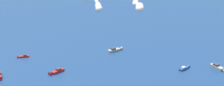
{
  "coord_description": "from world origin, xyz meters",
  "views": [
    {
      "loc": [
        -105.17,
        -120.23,
        84.58
      ],
      "look_at": [
        0.61,
        0.98,
        26.12
      ],
      "focal_mm": 69.68,
      "sensor_mm": 36.0,
      "label": 1
    }
  ],
  "objects_px": {
    "motorboat_inshore": "(56,72)",
    "motorboat_trailing": "(0,76)",
    "motorboat_near_centre": "(219,68)",
    "motorboat_ahead": "(185,68)",
    "motorboat_outer_ring_a": "(23,56)",
    "motorboat_outer_ring_b": "(116,50)"
  },
  "relations": [
    {
      "from": "motorboat_outer_ring_b",
      "to": "motorboat_near_centre",
      "type": "bearing_deg",
      "value": -67.73
    },
    {
      "from": "motorboat_inshore",
      "to": "motorboat_outer_ring_b",
      "type": "distance_m",
      "value": 41.58
    },
    {
      "from": "motorboat_ahead",
      "to": "motorboat_near_centre",
      "type": "bearing_deg",
      "value": -41.84
    },
    {
      "from": "motorboat_near_centre",
      "to": "motorboat_inshore",
      "type": "distance_m",
      "value": 79.33
    },
    {
      "from": "motorboat_trailing",
      "to": "motorboat_outer_ring_b",
      "type": "xyz_separation_m",
      "value": [
        64.08,
        -9.96,
        0.04
      ]
    },
    {
      "from": "motorboat_outer_ring_a",
      "to": "motorboat_outer_ring_b",
      "type": "height_order",
      "value": "motorboat_outer_ring_b"
    },
    {
      "from": "motorboat_near_centre",
      "to": "motorboat_outer_ring_b",
      "type": "relative_size",
      "value": 1.11
    },
    {
      "from": "motorboat_inshore",
      "to": "motorboat_trailing",
      "type": "height_order",
      "value": "motorboat_inshore"
    },
    {
      "from": "motorboat_outer_ring_a",
      "to": "motorboat_near_centre",
      "type": "bearing_deg",
      "value": -50.06
    },
    {
      "from": "motorboat_near_centre",
      "to": "motorboat_trailing",
      "type": "bearing_deg",
      "value": 144.05
    },
    {
      "from": "motorboat_near_centre",
      "to": "motorboat_inshore",
      "type": "xyz_separation_m",
      "value": [
        -62.71,
        48.59,
        -0.08
      ]
    },
    {
      "from": "motorboat_near_centre",
      "to": "motorboat_trailing",
      "type": "distance_m",
      "value": 105.42
    },
    {
      "from": "motorboat_ahead",
      "to": "motorboat_outer_ring_a",
      "type": "bearing_deg",
      "value": 128.33
    },
    {
      "from": "motorboat_inshore",
      "to": "motorboat_trailing",
      "type": "bearing_deg",
      "value": 149.57
    },
    {
      "from": "motorboat_trailing",
      "to": "motorboat_ahead",
      "type": "xyz_separation_m",
      "value": [
        73.04,
        -50.87,
        -0.09
      ]
    },
    {
      "from": "motorboat_inshore",
      "to": "motorboat_outer_ring_a",
      "type": "distance_m",
      "value": 28.37
    },
    {
      "from": "motorboat_inshore",
      "to": "motorboat_outer_ring_b",
      "type": "bearing_deg",
      "value": 4.6
    },
    {
      "from": "motorboat_inshore",
      "to": "motorboat_outer_ring_a",
      "type": "xyz_separation_m",
      "value": [
        -1.69,
        28.32,
        -0.18
      ]
    },
    {
      "from": "motorboat_near_centre",
      "to": "motorboat_ahead",
      "type": "bearing_deg",
      "value": 138.16
    },
    {
      "from": "motorboat_outer_ring_a",
      "to": "motorboat_ahead",
      "type": "bearing_deg",
      "value": -51.67
    },
    {
      "from": "motorboat_ahead",
      "to": "motorboat_outer_ring_a",
      "type": "xyz_separation_m",
      "value": [
        -52.1,
        65.89,
        -0.06
      ]
    },
    {
      "from": "motorboat_inshore",
      "to": "motorboat_outer_ring_a",
      "type": "relative_size",
      "value": 1.36
    }
  ]
}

